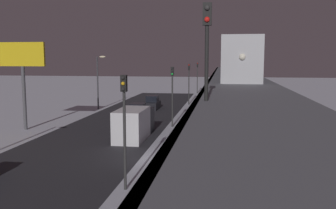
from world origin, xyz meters
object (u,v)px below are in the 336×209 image
subway_train (231,58)px  traffic_light_near (124,115)px  sedan_black (152,104)px  traffic_light_far (189,78)px  rail_signal (207,35)px  box_truck (135,123)px  traffic_light_mid (172,88)px  commercial_billboard (23,63)px  sedan_silver (138,113)px  traffic_light_distant (197,73)px

subway_train → traffic_light_near: (6.58, 43.44, -3.11)m
sedan_black → traffic_light_far: bearing=52.4°
rail_signal → sedan_black: (9.31, -36.40, -7.45)m
traffic_light_near → box_truck: bearing=-78.6°
traffic_light_mid → traffic_light_far: size_ratio=1.00×
traffic_light_far → commercial_billboard: 27.52m
sedan_black → box_truck: (-2.00, 19.10, 0.55)m
box_truck → traffic_light_far: bearing=-96.1°
sedan_silver → commercial_billboard: commercial_billboard is taller
commercial_billboard → subway_train: bearing=-127.3°
rail_signal → traffic_light_mid: (4.61, -23.23, -4.06)m
subway_train → traffic_light_near: subway_train is taller
commercial_billboard → box_truck: bearing=170.0°
box_truck → commercial_billboard: 13.40m
subway_train → sedan_silver: bearing=61.0°
box_truck → traffic_light_distant: bearing=-93.5°
sedan_black → sedan_silver: bearing=-90.0°
subway_train → traffic_light_mid: bearing=74.8°
rail_signal → traffic_light_near: size_ratio=0.62×
rail_signal → sedan_black: size_ratio=0.96×
traffic_light_mid → sedan_black: bearing=-70.4°
sedan_silver → traffic_light_distant: 35.23m
traffic_light_mid → commercial_billboard: 15.45m
rail_signal → sedan_black: bearing=-75.7°
subway_train → rail_signal: (1.96, 47.39, 0.95)m
traffic_light_near → traffic_light_mid: 19.28m
box_truck → commercial_billboard: bearing=-10.0°
subway_train → sedan_black: 17.03m
commercial_billboard → sedan_black: bearing=-120.6°
sedan_silver → box_truck: 9.96m
sedan_silver → traffic_light_near: size_ratio=0.72×
subway_train → traffic_light_mid: subway_train is taller
sedan_silver → traffic_light_far: bearing=73.1°
rail_signal → sedan_black: rail_signal is taller
subway_train → rail_signal: 47.44m
traffic_light_far → rail_signal: bearing=96.2°
subway_train → rail_signal: size_ratio=18.52×
sedan_black → traffic_light_near: 32.97m
traffic_light_near → commercial_billboard: (14.74, -15.48, 2.63)m
traffic_light_mid → traffic_light_far: bearing=-90.0°
rail_signal → traffic_light_near: rail_signal is taller
traffic_light_far → box_truck: bearing=83.9°
traffic_light_mid → commercial_billboard: bearing=14.5°
rail_signal → traffic_light_distant: bearing=-85.7°
rail_signal → traffic_light_near: (4.61, -3.95, -4.06)m
box_truck → sedan_silver: bearing=-78.4°
subway_train → sedan_silver: size_ratio=16.05×
rail_signal → box_truck: size_ratio=0.54×
traffic_light_near → traffic_light_far: same height
traffic_light_near → sedan_black: bearing=-81.8°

